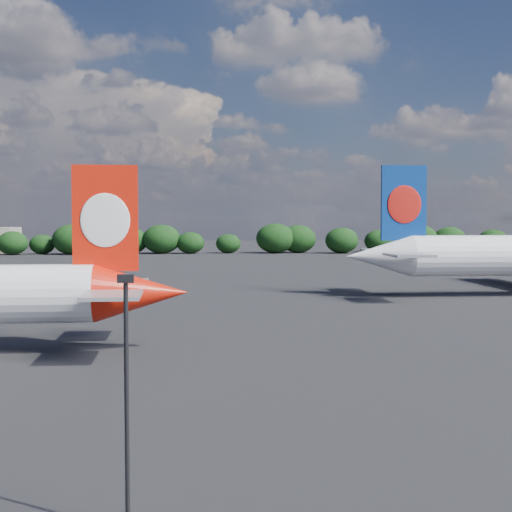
{
  "coord_description": "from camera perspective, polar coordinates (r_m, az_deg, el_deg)",
  "views": [
    {
      "loc": [
        11.22,
        -39.92,
        10.73
      ],
      "look_at": [
        16.0,
        12.0,
        8.0
      ],
      "focal_mm": 50.0,
      "sensor_mm": 36.0,
      "label": 1
    }
  ],
  "objects": [
    {
      "name": "billboard_yellow",
      "position": [
        222.02,
        -5.05,
        1.22
      ],
      "size": [
        5.0,
        0.3,
        5.5
      ],
      "color": "yellow",
      "rests_on": "ground"
    },
    {
      "name": "ground",
      "position": [
        101.11,
        -11.62,
        -3.15
      ],
      "size": [
        500.0,
        500.0,
        0.0
      ],
      "primitive_type": "plane",
      "color": "black",
      "rests_on": "ground"
    },
    {
      "name": "apron_lamp_post",
      "position": [
        24.91,
        -10.31,
        -10.21
      ],
      "size": [
        0.55,
        0.3,
        8.86
      ],
      "color": "black",
      "rests_on": "ground"
    },
    {
      "name": "horizon_treeline",
      "position": [
        219.46,
        -4.97,
        1.25
      ],
      "size": [
        208.98,
        15.42,
        9.3
      ],
      "color": "black",
      "rests_on": "ground"
    },
    {
      "name": "highway_sign",
      "position": [
        218.02,
        -12.96,
        0.92
      ],
      "size": [
        6.0,
        0.3,
        4.5
      ],
      "color": "#125E24",
      "rests_on": "ground"
    }
  ]
}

